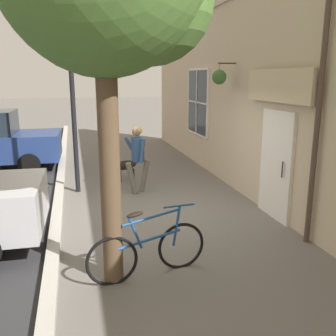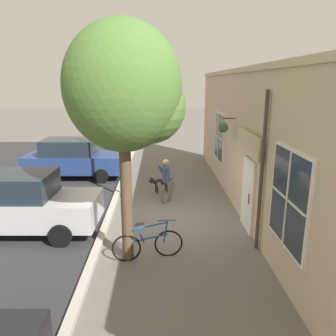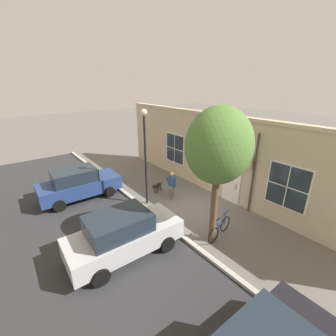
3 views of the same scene
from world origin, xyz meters
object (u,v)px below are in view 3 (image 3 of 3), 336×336
(leaning_bicycle, at_px, (220,228))
(parked_car_nearest_curb, at_px, (79,184))
(parked_car_mid_block, at_px, (123,234))
(street_lamp, at_px, (145,145))
(pedestrian_walking, at_px, (172,183))
(dog_on_leash, at_px, (157,186))
(street_tree_by_curb, at_px, (220,148))

(leaning_bicycle, distance_m, parked_car_nearest_curb, 8.00)
(parked_car_mid_block, height_order, street_lamp, street_lamp)
(pedestrian_walking, bearing_deg, dog_on_leash, -79.31)
(pedestrian_walking, distance_m, street_lamp, 2.75)
(parked_car_nearest_curb, bearing_deg, leaning_bicycle, 116.40)
(street_lamp, bearing_deg, leaning_bicycle, 101.73)
(parked_car_nearest_curb, bearing_deg, street_tree_by_curb, 114.13)
(pedestrian_walking, bearing_deg, street_lamp, -16.28)
(street_tree_by_curb, relative_size, parked_car_mid_block, 1.26)
(street_tree_by_curb, bearing_deg, leaning_bicycle, 172.69)
(parked_car_mid_block, bearing_deg, dog_on_leash, -139.32)
(dog_on_leash, distance_m, parked_car_mid_block, 5.26)
(parked_car_nearest_curb, bearing_deg, dog_on_leash, 150.69)
(parked_car_nearest_curb, xyz_separation_m, parked_car_mid_block, (0.12, 5.58, 0.00))
(leaning_bicycle, bearing_deg, pedestrian_walking, -97.63)
(dog_on_leash, bearing_deg, parked_car_nearest_curb, -29.31)
(street_tree_by_curb, height_order, parked_car_mid_block, street_tree_by_curb)
(parked_car_nearest_curb, bearing_deg, parked_car_mid_block, 88.79)
(street_tree_by_curb, height_order, street_lamp, street_tree_by_curb)
(pedestrian_walking, distance_m, street_tree_by_curb, 4.95)
(pedestrian_walking, xyz_separation_m, parked_car_nearest_curb, (4.07, -3.29, -0.06))
(dog_on_leash, relative_size, leaning_bicycle, 0.59)
(dog_on_leash, relative_size, street_lamp, 0.20)
(street_lamp, bearing_deg, dog_on_leash, -149.07)
(parked_car_mid_block, relative_size, street_lamp, 0.87)
(street_tree_by_curb, bearing_deg, parked_car_nearest_curb, -65.87)
(pedestrian_walking, height_order, leaning_bicycle, pedestrian_walking)
(leaning_bicycle, xyz_separation_m, street_lamp, (0.89, -4.28, 2.89))
(street_tree_by_curb, bearing_deg, pedestrian_walking, -103.06)
(dog_on_leash, bearing_deg, street_tree_by_curb, 82.25)
(leaning_bicycle, bearing_deg, parked_car_nearest_curb, -63.60)
(pedestrian_walking, xyz_separation_m, street_tree_by_curb, (0.89, 3.82, 3.02))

